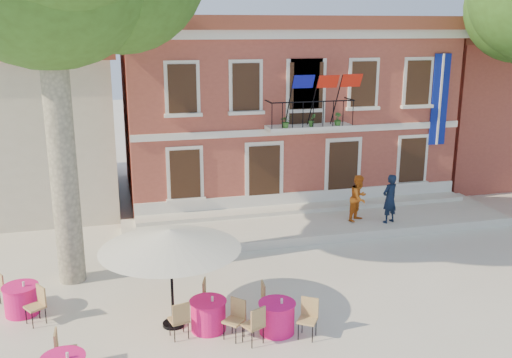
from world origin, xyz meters
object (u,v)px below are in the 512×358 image
at_px(cafe_table_0, 21,298).
at_px(pedestrian_orange, 359,198).
at_px(patio_umbrella, 170,240).
at_px(cafe_table_1, 277,316).
at_px(pedestrian_navy, 390,199).
at_px(cafe_table_3, 208,314).

bearing_deg(cafe_table_0, pedestrian_orange, 19.24).
height_order(patio_umbrella, cafe_table_1, patio_umbrella).
xyz_separation_m(pedestrian_navy, pedestrian_orange, (-0.97, 0.48, -0.04)).
distance_m(patio_umbrella, pedestrian_orange, 9.14).
bearing_deg(pedestrian_orange, cafe_table_0, 163.75).
bearing_deg(pedestrian_orange, pedestrian_navy, -61.74).
height_order(pedestrian_navy, cafe_table_3, pedestrian_navy).
distance_m(pedestrian_navy, cafe_table_3, 9.20).
height_order(cafe_table_0, cafe_table_1, same).
xyz_separation_m(cafe_table_0, cafe_table_1, (6.05, -2.49, 0.01)).
height_order(patio_umbrella, pedestrian_orange, patio_umbrella).
xyz_separation_m(pedestrian_orange, cafe_table_3, (-6.50, -5.80, -0.72)).
bearing_deg(pedestrian_navy, cafe_table_3, 13.90).
relative_size(patio_umbrella, cafe_table_3, 1.85).
relative_size(cafe_table_1, cafe_table_3, 1.02).
relative_size(pedestrian_orange, cafe_table_0, 0.91).
distance_m(pedestrian_orange, cafe_table_3, 8.74).
height_order(pedestrian_navy, cafe_table_1, pedestrian_navy).
xyz_separation_m(cafe_table_0, cafe_table_3, (4.47, -1.97, 0.01)).
distance_m(pedestrian_navy, cafe_table_0, 12.42).
height_order(pedestrian_orange, cafe_table_3, pedestrian_orange).
bearing_deg(pedestrian_navy, pedestrian_orange, -47.86).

